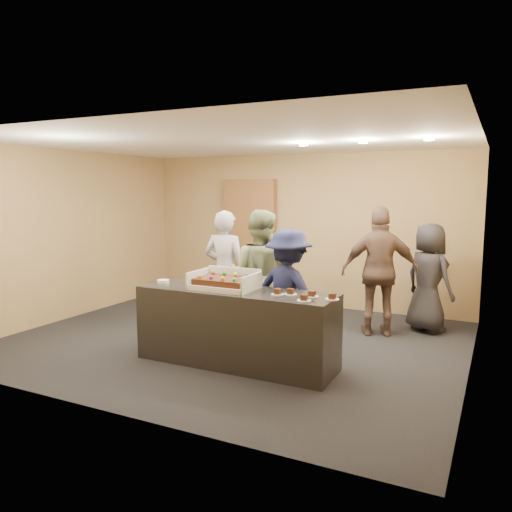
% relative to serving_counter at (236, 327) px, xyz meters
% --- Properties ---
extents(room, '(6.04, 6.00, 2.70)m').
position_rel_serving_counter_xyz_m(room, '(-0.48, 0.82, 0.90)').
color(room, black).
rests_on(room, ground).
extents(serving_counter, '(2.40, 0.70, 0.90)m').
position_rel_serving_counter_xyz_m(serving_counter, '(0.00, 0.00, 0.00)').
color(serving_counter, black).
rests_on(serving_counter, floor).
extents(storage_cabinet, '(1.03, 0.15, 2.26)m').
position_rel_serving_counter_xyz_m(storage_cabinet, '(-1.46, 3.23, 0.68)').
color(storage_cabinet, brown).
rests_on(storage_cabinet, floor).
extents(cake_box, '(0.75, 0.52, 0.22)m').
position_rel_serving_counter_xyz_m(cake_box, '(-0.16, 0.03, 0.50)').
color(cake_box, white).
rests_on(cake_box, serving_counter).
extents(sheet_cake, '(0.64, 0.44, 0.12)m').
position_rel_serving_counter_xyz_m(sheet_cake, '(-0.16, 0.00, 0.55)').
color(sheet_cake, '#34160C').
rests_on(sheet_cake, cake_box).
extents(plate_stack, '(0.15, 0.15, 0.04)m').
position_rel_serving_counter_xyz_m(plate_stack, '(-1.05, -0.00, 0.47)').
color(plate_stack, white).
rests_on(plate_stack, serving_counter).
extents(slice_a, '(0.15, 0.15, 0.07)m').
position_rel_serving_counter_xyz_m(slice_a, '(0.55, -0.03, 0.47)').
color(slice_a, white).
rests_on(slice_a, serving_counter).
extents(slice_b, '(0.15, 0.15, 0.07)m').
position_rel_serving_counter_xyz_m(slice_b, '(0.68, 0.05, 0.47)').
color(slice_b, white).
rests_on(slice_b, serving_counter).
extents(slice_c, '(0.15, 0.15, 0.07)m').
position_rel_serving_counter_xyz_m(slice_c, '(0.93, -0.19, 0.47)').
color(slice_c, white).
rests_on(slice_c, serving_counter).
extents(slice_d, '(0.15, 0.15, 0.07)m').
position_rel_serving_counter_xyz_m(slice_d, '(0.93, 0.04, 0.47)').
color(slice_d, white).
rests_on(slice_d, serving_counter).
extents(slice_e, '(0.15, 0.15, 0.07)m').
position_rel_serving_counter_xyz_m(slice_e, '(1.18, 0.00, 0.47)').
color(slice_e, white).
rests_on(slice_e, serving_counter).
extents(person_server_grey, '(0.68, 0.48, 1.78)m').
position_rel_serving_counter_xyz_m(person_server_grey, '(-0.83, 1.20, 0.44)').
color(person_server_grey, '#ABAAB0').
rests_on(person_server_grey, floor).
extents(person_sage_man, '(0.95, 0.78, 1.80)m').
position_rel_serving_counter_xyz_m(person_sage_man, '(-0.17, 0.97, 0.45)').
color(person_sage_man, gray).
rests_on(person_sage_man, floor).
extents(person_navy_man, '(1.14, 0.82, 1.59)m').
position_rel_serving_counter_xyz_m(person_navy_man, '(0.41, 0.62, 0.35)').
color(person_navy_man, '#1A1E43').
rests_on(person_navy_man, floor).
extents(person_brown_extra, '(1.17, 0.78, 1.84)m').
position_rel_serving_counter_xyz_m(person_brown_extra, '(1.25, 1.98, 0.47)').
color(person_brown_extra, brown).
rests_on(person_brown_extra, floor).
extents(person_dark_suit, '(0.93, 0.85, 1.59)m').
position_rel_serving_counter_xyz_m(person_dark_suit, '(1.84, 2.50, 0.35)').
color(person_dark_suit, '#27262B').
rests_on(person_dark_suit, floor).
extents(ceiling_spotlights, '(1.72, 0.12, 0.03)m').
position_rel_serving_counter_xyz_m(ceiling_spotlights, '(1.12, 1.32, 2.22)').
color(ceiling_spotlights, '#FFEAC6').
rests_on(ceiling_spotlights, ceiling).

